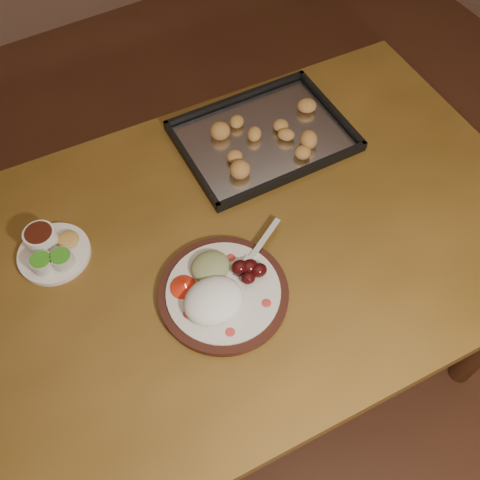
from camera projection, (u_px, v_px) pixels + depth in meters
ground at (252, 323)px, 1.92m from camera, size 4.00×4.00×0.00m
dining_table at (226, 267)px, 1.30m from camera, size 1.55×0.99×0.75m
dinner_plate at (220, 292)px, 1.13m from camera, size 0.34×0.28×0.06m
condiment_saucer at (51, 250)px, 1.18m from camera, size 0.16×0.16×0.05m
baking_tray at (264, 136)px, 1.38m from camera, size 0.44×0.33×0.04m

